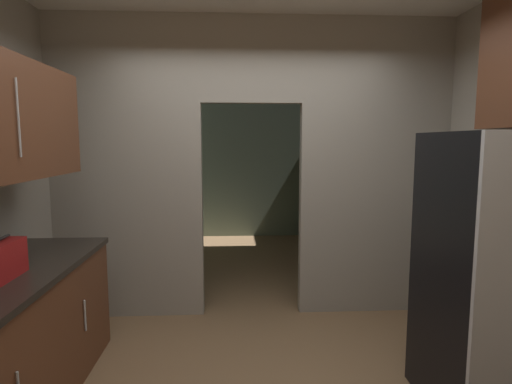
% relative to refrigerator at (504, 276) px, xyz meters
% --- Properties ---
extents(kitchen_partition, '(3.74, 0.12, 2.80)m').
position_rel_refrigerator_xyz_m(kitchen_partition, '(-1.43, 1.59, 0.63)').
color(kitchen_partition, '#9E998C').
rests_on(kitchen_partition, ground).
extents(adjoining_room_shell, '(3.74, 3.41, 2.80)m').
position_rel_refrigerator_xyz_m(adjoining_room_shell, '(-1.44, 3.87, 0.54)').
color(adjoining_room_shell, slate).
rests_on(adjoining_room_shell, ground).
extents(refrigerator, '(0.83, 0.79, 1.72)m').
position_rel_refrigerator_xyz_m(refrigerator, '(0.00, 0.00, 0.00)').
color(refrigerator, black).
rests_on(refrigerator, ground).
extents(lower_cabinet_run, '(0.65, 2.05, 0.88)m').
position_rel_refrigerator_xyz_m(lower_cabinet_run, '(-2.98, 0.03, -0.42)').
color(lower_cabinet_run, brown).
rests_on(lower_cabinet_run, ground).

